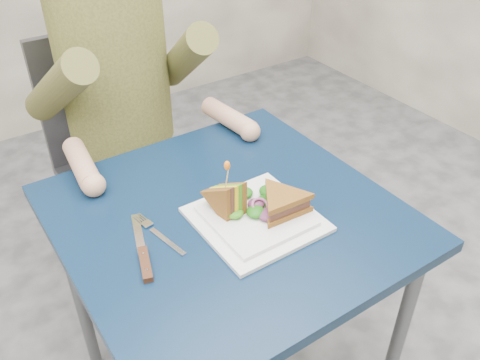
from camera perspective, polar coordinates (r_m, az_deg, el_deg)
table at (r=1.25m, az=-1.34°, el=-6.43°), size 0.75×0.75×0.73m
chair at (r=1.85m, az=-13.65°, el=3.82°), size 0.42×0.40×0.93m
diner at (r=1.59m, az=-13.97°, el=13.57°), size 0.54×0.59×0.74m
plate at (r=1.16m, az=1.79°, el=-4.28°), size 0.26×0.26×0.02m
sandwich_flat at (r=1.15m, az=4.78°, el=-2.57°), size 0.15×0.15×0.05m
sandwich_upright at (r=1.14m, az=-1.39°, el=-2.19°), size 0.08×0.12×0.12m
fork at (r=1.14m, az=-8.97°, el=-6.13°), size 0.04×0.18×0.01m
knife at (r=1.09m, az=-10.74°, el=-8.58°), size 0.08×0.22×0.02m
toothpick at (r=1.11m, az=-1.44°, el=0.43°), size 0.01×0.01×0.06m
toothpick_frill at (r=1.09m, az=-1.46°, el=1.64°), size 0.01×0.01×0.02m
lettuce_spill at (r=1.16m, az=1.72°, el=-3.13°), size 0.15×0.13×0.02m
onion_ring at (r=1.16m, az=2.27°, el=-2.89°), size 0.04×0.04×0.02m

